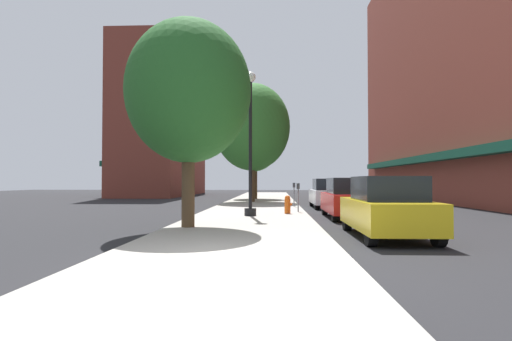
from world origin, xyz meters
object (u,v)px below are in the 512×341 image
Objects in this scene: tree_near at (255,144)px; car_yellow at (386,208)px; tree_far at (189,92)px; parking_meter_near at (294,191)px; lamppost at (250,140)px; tree_mid at (252,127)px; parking_meter_far at (298,194)px; car_white at (328,194)px; car_red at (348,199)px; fire_hydrant at (288,204)px.

car_yellow is (4.60, -21.78, -3.66)m from tree_near.
tree_far is at bearing 168.85° from car_yellow.
parking_meter_near is at bearing -75.20° from tree_near.
tree_mid is (-0.55, 11.35, 2.01)m from lamppost.
tree_near is at bearing 90.41° from tree_mid.
parking_meter_far is (2.07, 2.18, -2.25)m from lamppost.
car_yellow is (4.02, -5.51, -2.39)m from lamppost.
tree_mid is at bearing 133.93° from car_white.
car_red is at bearing -91.72° from car_white.
parking_meter_near is at bearing 90.00° from parking_meter_far.
fire_hydrant is 15.69m from tree_near.
tree_mid reaches higher than tree_near.
lamppost is 0.90× the size of tree_near.
fire_hydrant is at bearing -115.26° from car_white.
parking_meter_near is 4.05m from parking_meter_far.
car_white is (5.70, 11.09, -3.50)m from tree_far.
parking_meter_far is at bearing -74.07° from tree_mid.
lamppost is 4.50× the size of parking_meter_near.
parking_meter_near is 0.16× the size of tree_mid.
car_yellow is (4.57, -16.87, -4.40)m from tree_mid.
tree_mid reaches higher than car_white.
parking_meter_far is 0.30× the size of car_red.
tree_far is at bearing -109.79° from parking_meter_near.
tree_mid is (-2.62, 9.18, 4.26)m from parking_meter_far.
tree_far is at bearing -118.93° from car_white.
car_yellow is (5.70, -1.32, -3.50)m from tree_far.
tree_far is (-1.68, -4.20, 1.11)m from lamppost.
car_white reaches higher than parking_meter_far.
tree_near is 1.53× the size of car_red.
parking_meter_far is at bearing 59.54° from tree_far.
car_yellow reaches higher than fire_hydrant.
parking_meter_far is 0.20× the size of tree_far.
parking_meter_near reaches higher than fire_hydrant.
lamppost is 7.47× the size of fire_hydrant.
car_white is at bearing 67.51° from parking_meter_far.
tree_far is at bearing -120.46° from parking_meter_far.
car_red is 6.60m from car_white.
parking_meter_near is 0.30× the size of car_yellow.
fire_hydrant is at bearing 111.91° from car_yellow.
car_yellow is at bearing -80.57° from parking_meter_near.
fire_hydrant is at bearing 59.21° from tree_far.
tree_near is at bearing 92.07° from lamppost.
car_red is at bearing -73.93° from tree_near.
parking_meter_near is 1.00× the size of parking_meter_far.
car_red is (1.95, -5.94, -0.14)m from parking_meter_near.
lamppost reaches higher than parking_meter_near.
tree_far is 6.82m from car_yellow.
parking_meter_near is 0.30× the size of car_white.
lamppost reaches higher than fire_hydrant.
tree_near is 1.53× the size of car_yellow.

